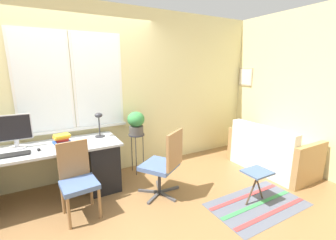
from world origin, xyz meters
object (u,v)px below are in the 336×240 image
Objects in this scene: book_stack at (62,140)px; folding_stool at (257,175)px; office_chair_swivel at (164,163)px; monitor at (15,132)px; plant_stand at (137,139)px; couch_loveseat at (270,154)px; desk_lamp at (99,120)px; keyboard at (12,155)px; potted_plant at (136,122)px; desk_chair_wooden at (78,178)px; mouse at (39,149)px.

folding_stool is at bearing -31.39° from book_stack.
book_stack is 1.37m from office_chair_swivel.
monitor reaches higher than office_chair_swivel.
book_stack is at bearing -166.66° from plant_stand.
couch_loveseat is (1.99, -0.18, -0.19)m from office_chair_swivel.
desk_lamp is 0.82× the size of folding_stool.
potted_plant is (1.68, 0.29, 0.14)m from keyboard.
plant_stand is (1.64, 0.01, -0.36)m from monitor.
potted_plant is (1.03, 0.70, 0.42)m from desk_chair_wooden.
potted_plant reaches higher than mouse.
desk_chair_wooden is 0.94× the size of office_chair_swivel.
keyboard is at bearing 142.38° from desk_chair_wooden.
keyboard is at bearing -170.34° from potted_plant.
office_chair_swivel reaches higher than mouse.
couch_loveseat is 2.37m from potted_plant.
desk_chair_wooden is 1.31m from potted_plant.
couch_loveseat is (3.09, -0.33, -0.17)m from desk_chair_wooden.
desk_lamp reaches higher than keyboard.
folding_stool is (1.63, -1.55, -0.60)m from desk_lamp.
couch_loveseat is at bearing -15.39° from monitor.
couch_loveseat is at bearing -26.43° from plant_stand.
monitor is 1.15× the size of keyboard.
potted_plant is at bearing 10.46° from mouse.
desk_lamp reaches higher than book_stack.
monitor is 1.17× the size of potted_plant.
office_chair_swivel is at bearing -85.49° from potted_plant.
desk_chair_wooden is (0.37, -0.44, -0.29)m from mouse.
monitor reaches higher than mouse.
keyboard is at bearing -51.65° from office_chair_swivel.
potted_plant reaches higher than desk_chair_wooden.
mouse is 0.05× the size of couch_loveseat.
plant_stand is at bearing 13.34° from book_stack.
book_stack is at bearing -166.66° from potted_plant.
potted_plant is (-2.06, 1.02, 0.59)m from couch_loveseat.
office_chair_swivel is at bearing -25.83° from book_stack.
couch_loveseat is 3.64× the size of potted_plant.
keyboard is 5.71× the size of mouse.
mouse is 0.87m from desk_lamp.
plant_stand is at bearing 45.00° from potted_plant.
potted_plant reaches higher than office_chair_swivel.
book_stack is 0.57m from desk_chair_wooden.
desk_lamp is 0.54× the size of plant_stand.
folding_stool is (-1.03, -0.56, 0.10)m from couch_loveseat.
book_stack is 0.49× the size of folding_stool.
folding_stool is (2.16, -1.32, -0.44)m from book_stack.
potted_plant reaches higher than keyboard.
desk_lamp is at bearing 51.52° from desk_chair_wooden.
office_chair_swivel is (1.74, -0.56, -0.26)m from keyboard.
mouse is at bearing -169.54° from potted_plant.
plant_stand is (-0.07, 0.84, 0.12)m from office_chair_swivel.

